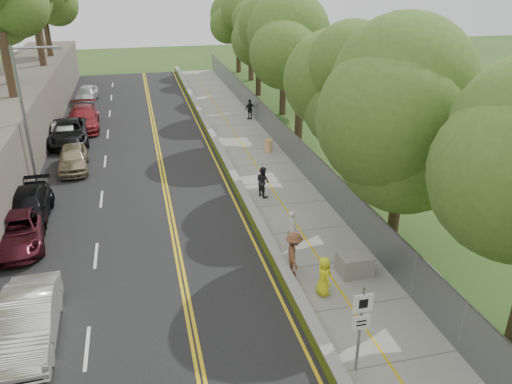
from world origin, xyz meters
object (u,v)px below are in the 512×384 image
car_1 (29,321)px  concrete_block (355,264)px  signpost (361,321)px  painter_0 (324,276)px  streetlight (28,111)px  construction_barrel (269,146)px  person_far (250,109)px  car_2 (17,231)px

car_1 → concrete_block: bearing=4.1°
signpost → concrete_block: 5.66m
painter_0 → streetlight: bearing=34.9°
construction_barrel → person_far: (0.58, 8.18, 0.40)m
painter_0 → concrete_block: bearing=-67.7°
person_far → streetlight: bearing=20.2°
signpost → person_far: signpost is taller
signpost → painter_0: bearing=84.3°
streetlight → person_far: (14.66, 11.42, -3.76)m
car_1 → painter_0: 10.45m
painter_0 → person_far: 24.57m
concrete_block → person_far: bearing=87.6°
concrete_block → car_1: 12.26m
concrete_block → car_2: car_2 is taller
car_1 → person_far: (13.20, 24.59, 0.04)m
concrete_block → person_far: (1.00, 23.41, 0.39)m
streetlight → car_2: streetlight is taller
construction_barrel → concrete_block: (-0.42, -15.24, 0.01)m
concrete_block → person_far: size_ratio=0.80×
streetlight → signpost: size_ratio=2.58×
streetlight → signpost: 20.72m
signpost → construction_barrel: (2.57, 20.26, -1.48)m
streetlight → car_1: size_ratio=1.65×
streetlight → concrete_block: streetlight is taller
car_1 → person_far: 27.91m
streetlight → painter_0: bearing=-47.5°
signpost → car_1: (-10.05, 3.84, -1.12)m
signpost → person_far: size_ratio=1.86×
streetlight → person_far: 18.96m
signpost → car_2: bearing=137.1°
concrete_block → car_1: bearing=-174.5°
concrete_block → car_2: size_ratio=0.27×
concrete_block → painter_0: bearing=-150.1°
person_far → construction_barrel: bearing=68.3°
car_2 → painter_0: size_ratio=3.06×
construction_barrel → car_2: car_2 is taller
signpost → construction_barrel: size_ratio=3.56×
construction_barrel → car_2: 17.06m
signpost → person_far: 28.63m
signpost → concrete_block: signpost is taller
signpost → car_2: (-11.65, 10.84, -1.24)m
streetlight → concrete_block: (13.66, -11.99, -4.14)m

